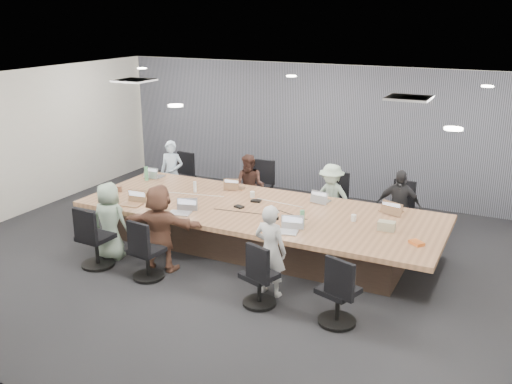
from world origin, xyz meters
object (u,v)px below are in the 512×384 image
at_px(laptop_0, 156,176).
at_px(chair_4, 96,242).
at_px(chair_2, 337,206).
at_px(bottle_green_right, 302,218).
at_px(person_5, 160,228).
at_px(bottle_green_left, 146,174).
at_px(laptop_3, 391,211).
at_px(person_2, 331,198).
at_px(chair_5, 147,255).
at_px(chair_7, 338,296).
at_px(person_4, 110,221).
at_px(laptop_1, 236,188).
at_px(bottle_clear, 195,187).
at_px(canvas_bag, 386,226).
at_px(laptop_5, 180,213).
at_px(laptop_2, 321,201).
at_px(person_1, 250,187).
at_px(snack_packet, 417,243).
at_px(laptop_4, 131,205).
at_px(conference_table, 259,227).
at_px(person_3, 398,207).
at_px(mug_brown, 120,189).
at_px(chair_0, 182,182).
at_px(person_6, 270,250).
at_px(chair_1, 258,192).
at_px(chair_6, 259,280).
at_px(stapler, 275,217).
at_px(person_0, 172,173).
at_px(laptop_6, 286,232).
at_px(chair_3, 401,216).

bearing_deg(laptop_0, chair_4, 103.77).
distance_m(chair_2, bottle_green_right, 2.21).
relative_size(person_5, bottle_green_left, 5.12).
bearing_deg(person_5, laptop_3, -155.47).
bearing_deg(person_2, chair_5, -111.60).
relative_size(chair_7, person_5, 0.56).
height_order(chair_2, person_4, person_4).
height_order(laptop_1, bottle_clear, bottle_clear).
bearing_deg(canvas_bag, laptop_5, -166.63).
bearing_deg(chair_2, laptop_2, 100.10).
height_order(laptop_2, canvas_bag, canvas_bag).
bearing_deg(person_1, snack_packet, -30.41).
xyz_separation_m(bottle_green_right, canvas_bag, (1.19, 0.40, -0.06)).
distance_m(person_1, laptop_4, 2.45).
bearing_deg(conference_table, bottle_clear, 168.41).
distance_m(conference_table, laptop_2, 1.18).
relative_size(person_3, bottle_clear, 6.66).
bearing_deg(laptop_3, mug_brown, 26.46).
bearing_deg(chair_0, laptop_2, 170.16).
height_order(chair_0, person_6, person_6).
xyz_separation_m(chair_1, laptop_0, (-1.80, -0.90, 0.33)).
bearing_deg(chair_2, snack_packet, 141.46).
distance_m(chair_6, bottle_green_right, 1.36).
xyz_separation_m(conference_table, stapler, (0.45, -0.35, 0.37)).
bearing_deg(laptop_2, laptop_0, 7.83).
distance_m(chair_0, bottle_green_left, 1.28).
bearing_deg(person_0, canvas_bag, -29.75).
bearing_deg(person_6, stapler, -63.60).
bearing_deg(stapler, laptop_3, 61.30).
xyz_separation_m(conference_table, mug_brown, (-2.65, -0.29, 0.39)).
relative_size(person_0, laptop_3, 3.86).
relative_size(person_3, person_5, 0.95).
height_order(bottle_green_left, stapler, bottle_green_left).
distance_m(person_3, laptop_4, 4.55).
relative_size(chair_5, laptop_1, 2.60).
bearing_deg(person_5, laptop_1, -105.71).
bearing_deg(canvas_bag, chair_5, -152.41).
xyz_separation_m(person_3, laptop_6, (-1.17, -2.15, 0.10)).
height_order(chair_6, laptop_2, laptop_2).
bearing_deg(chair_3, chair_0, 6.12).
bearing_deg(person_0, laptop_2, -22.51).
bearing_deg(laptop_1, chair_4, 52.79).
distance_m(chair_6, laptop_3, 2.79).
bearing_deg(chair_7, laptop_4, -173.89).
bearing_deg(person_2, person_1, -170.73).
bearing_deg(chair_4, person_5, 23.31).
relative_size(chair_4, bottle_green_right, 3.21).
relative_size(laptop_2, person_4, 0.24).
relative_size(chair_4, chair_7, 1.04).
bearing_deg(laptop_2, person_4, 45.34).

